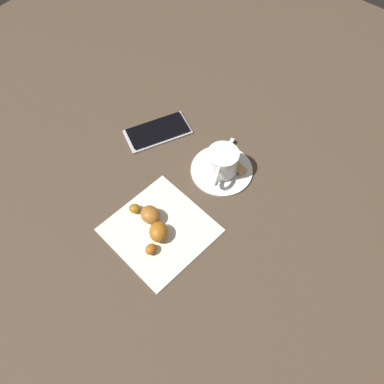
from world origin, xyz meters
TOP-DOWN VIEW (x-y plane):
  - ground_plane at (0.00, 0.00)m, footprint 1.80×1.80m
  - saucer at (0.10, 0.00)m, footprint 0.14×0.14m
  - espresso_cup at (0.10, -0.00)m, footprint 0.10×0.07m
  - teaspoon at (0.11, 0.01)m, footprint 0.12×0.04m
  - sugar_packet at (0.13, -0.01)m, footprint 0.03×0.07m
  - napkin at (-0.10, 0.01)m, footprint 0.21×0.21m
  - croissant at (-0.10, 0.02)m, footprint 0.09×0.12m
  - cell_phone at (0.10, 0.19)m, footprint 0.17×0.13m

SIDE VIEW (x-z plane):
  - ground_plane at x=0.00m, z-range 0.00..0.00m
  - napkin at x=-0.10m, z-range 0.00..0.00m
  - saucer at x=0.10m, z-range 0.00..0.01m
  - cell_phone at x=0.10m, z-range 0.00..0.01m
  - teaspoon at x=0.11m, z-range 0.01..0.02m
  - sugar_packet at x=0.13m, z-range 0.01..0.01m
  - croissant at x=-0.10m, z-range 0.00..0.03m
  - espresso_cup at x=0.10m, z-range 0.01..0.06m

